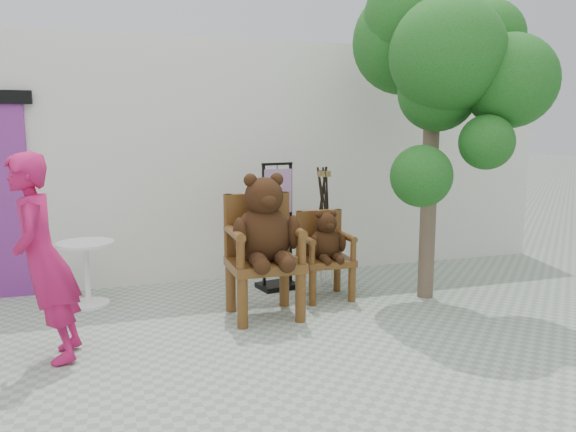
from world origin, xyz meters
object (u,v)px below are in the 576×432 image
object	(u,v)px
chair_big	(264,236)
cafe_table	(87,266)
person	(43,259)
stool_bucket	(324,233)
display_stand	(278,241)
tree	(442,56)
chair_small	(325,246)

from	to	relation	value
chair_big	cafe_table	bearing A→B (deg)	151.96
person	stool_bucket	world-z (taller)	person
cafe_table	display_stand	size ratio (longest dim) A/B	0.47
chair_big	person	size ratio (longest dim) A/B	0.86
person	stool_bucket	size ratio (longest dim) A/B	1.18
chair_big	tree	world-z (taller)	tree
person	cafe_table	distance (m)	1.53
person	cafe_table	xyz separation A→B (m)	(0.27, 1.44, -0.42)
chair_small	display_stand	size ratio (longest dim) A/B	0.66
chair_small	display_stand	bearing A→B (deg)	127.87
chair_big	chair_small	distance (m)	0.95
cafe_table	stool_bucket	world-z (taller)	stool_bucket
cafe_table	display_stand	bearing A→B (deg)	-0.10
chair_big	tree	bearing A→B (deg)	1.04
tree	cafe_table	bearing A→B (deg)	166.68
person	tree	distance (m)	4.44
chair_big	stool_bucket	size ratio (longest dim) A/B	1.01
chair_big	display_stand	bearing A→B (deg)	65.17
cafe_table	tree	bearing A→B (deg)	-13.32
display_stand	person	bearing A→B (deg)	-160.72
chair_small	person	world-z (taller)	person
chair_big	cafe_table	distance (m)	2.00
cafe_table	tree	size ratio (longest dim) A/B	0.19
chair_small	stool_bucket	distance (m)	0.55
person	stool_bucket	bearing A→B (deg)	117.54
chair_small	tree	world-z (taller)	tree
display_stand	stool_bucket	size ratio (longest dim) A/B	1.04
stool_bucket	chair_big	bearing A→B (deg)	-137.80
person	tree	world-z (taller)	tree
chair_big	tree	distance (m)	2.73
chair_small	display_stand	distance (m)	0.65
chair_big	stool_bucket	world-z (taller)	chair_big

